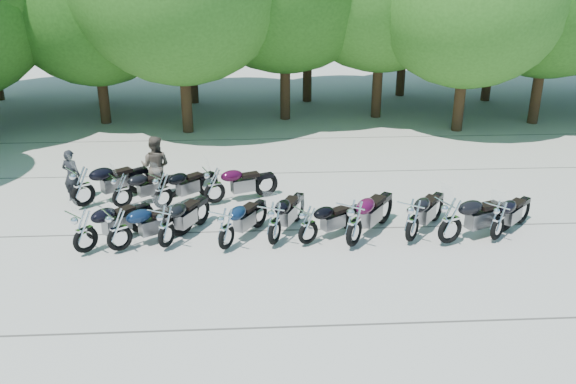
{
  "coord_description": "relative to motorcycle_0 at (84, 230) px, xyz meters",
  "views": [
    {
      "loc": [
        -0.84,
        -13.23,
        6.97
      ],
      "look_at": [
        0.0,
        1.5,
        1.1
      ],
      "focal_mm": 38.0,
      "sensor_mm": 36.0,
      "label": 1
    }
  ],
  "objects": [
    {
      "name": "motorcycle_11",
      "position": [
        0.34,
        2.83,
        -0.07
      ],
      "size": [
        2.13,
        1.67,
        1.19
      ],
      "primitive_type": null,
      "rotation": [
        0.0,
        0.0,
        2.13
      ],
      "color": "black",
      "rests_on": "ground"
    },
    {
      "name": "motorcycle_8",
      "position": [
        9.02,
        -0.02,
        0.05
      ],
      "size": [
        2.62,
        1.71,
        1.43
      ],
      "primitive_type": null,
      "rotation": [
        0.0,
        0.0,
        1.98
      ],
      "color": "black",
      "rests_on": "ground"
    },
    {
      "name": "ground",
      "position": [
        5.01,
        -0.39,
        -0.66
      ],
      "size": [
        90.0,
        90.0,
        0.0
      ],
      "primitive_type": "plane",
      "color": "gray",
      "rests_on": "ground"
    },
    {
      "name": "motorcycle_2",
      "position": [
        1.93,
        0.19,
        -0.03
      ],
      "size": [
        1.65,
        2.32,
        1.27
      ],
      "primitive_type": null,
      "rotation": [
        0.0,
        0.0,
        2.66
      ],
      "color": "black",
      "rests_on": "ground"
    },
    {
      "name": "motorcycle_0",
      "position": [
        0.0,
        0.0,
        0.0
      ],
      "size": [
        2.13,
        2.19,
        1.32
      ],
      "primitive_type": null,
      "rotation": [
        0.0,
        0.0,
        2.38
      ],
      "color": "black",
      "rests_on": "ground"
    },
    {
      "name": "motorcycle_10",
      "position": [
        -0.78,
        2.92,
        0.04
      ],
      "size": [
        2.44,
        2.13,
        1.41
      ],
      "primitive_type": null,
      "rotation": [
        0.0,
        0.0,
        2.23
      ],
      "color": "black",
      "rests_on": "ground"
    },
    {
      "name": "motorcycle_13",
      "position": [
        2.97,
        2.97,
        -0.02
      ],
      "size": [
        2.36,
        1.47,
        1.28
      ],
      "primitive_type": null,
      "rotation": [
        0.0,
        0.0,
        1.95
      ],
      "color": "#340721",
      "rests_on": "ground"
    },
    {
      "name": "motorcycle_5",
      "position": [
        5.46,
        0.17,
        -0.07
      ],
      "size": [
        2.11,
        1.7,
        1.19
      ],
      "primitive_type": null,
      "rotation": [
        0.0,
        0.0,
        2.16
      ],
      "color": "black",
      "rests_on": "ground"
    },
    {
      "name": "rider_0",
      "position": [
        -1.24,
        3.55,
        0.13
      ],
      "size": [
        0.67,
        0.55,
        1.59
      ],
      "primitive_type": "imported",
      "rotation": [
        0.0,
        0.0,
        2.81
      ],
      "color": "black",
      "rests_on": "ground"
    },
    {
      "name": "rider_1",
      "position": [
        1.18,
        3.85,
        0.27
      ],
      "size": [
        1.03,
        0.88,
        1.87
      ],
      "primitive_type": "imported",
      "rotation": [
        0.0,
        0.0,
        2.94
      ],
      "color": "#4C4136",
      "rests_on": "ground"
    },
    {
      "name": "motorcycle_9",
      "position": [
        10.31,
        0.14,
        -0.05
      ],
      "size": [
        2.03,
        2.0,
        1.23
      ],
      "primitive_type": null,
      "rotation": [
        0.0,
        0.0,
        2.34
      ],
      "color": "black",
      "rests_on": "ground"
    },
    {
      "name": "motorcycle_3",
      "position": [
        3.42,
        -0.0,
        -0.03
      ],
      "size": [
        1.72,
        2.26,
        1.26
      ],
      "primitive_type": null,
      "rotation": [
        0.0,
        0.0,
        2.61
      ],
      "color": "#0C1D38",
      "rests_on": "ground"
    },
    {
      "name": "motorcycle_1",
      "position": [
        0.81,
        0.05,
        -0.02
      ],
      "size": [
        2.29,
        1.83,
        1.29
      ],
      "primitive_type": null,
      "rotation": [
        0.0,
        0.0,
        2.15
      ],
      "color": "black",
      "rests_on": "ground"
    },
    {
      "name": "motorcycle_4",
      "position": [
        4.62,
        0.2,
        -0.01
      ],
      "size": [
        1.6,
        2.41,
        1.31
      ],
      "primitive_type": null,
      "rotation": [
        0.0,
        0.0,
        2.72
      ],
      "color": "black",
      "rests_on": "ground"
    },
    {
      "name": "motorcycle_6",
      "position": [
        6.59,
        -0.03,
        0.05
      ],
      "size": [
        2.1,
        2.51,
        1.43
      ],
      "primitive_type": null,
      "rotation": [
        0.0,
        0.0,
        2.52
      ],
      "color": "#400829",
      "rests_on": "ground"
    },
    {
      "name": "motorcycle_12",
      "position": [
        1.52,
        2.68,
        -0.03
      ],
      "size": [
        2.11,
        1.98,
        1.26
      ],
      "primitive_type": null,
      "rotation": [
        0.0,
        0.0,
        2.3
      ],
      "color": "black",
      "rests_on": "ground"
    },
    {
      "name": "motorcycle_7",
      "position": [
        8.11,
        0.16,
        0.0
      ],
      "size": [
        1.98,
        2.32,
        1.33
      ],
      "primitive_type": null,
      "rotation": [
        0.0,
        0.0,
        2.5
      ],
      "color": "black",
      "rests_on": "ground"
    }
  ]
}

